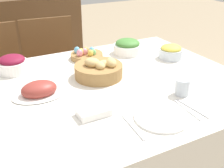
{
  "coord_description": "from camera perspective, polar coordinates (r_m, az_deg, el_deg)",
  "views": [
    {
      "loc": [
        -0.57,
        -1.18,
        1.41
      ],
      "look_at": [
        0.01,
        -0.09,
        0.8
      ],
      "focal_mm": 45.0,
      "sensor_mm": 36.0,
      "label": 1
    }
  ],
  "objects": [
    {
      "name": "dining_table",
      "position": [
        1.67,
        -1.74,
        -11.91
      ],
      "size": [
        1.53,
        1.16,
        0.76
      ],
      "color": "white",
      "rests_on": "ground"
    },
    {
      "name": "chair_far_center",
      "position": [
        2.36,
        -12.02,
        2.65
      ],
      "size": [
        0.46,
        0.46,
        0.9
      ],
      "rotation": [
        0.0,
        0.0,
        -0.1
      ],
      "color": "brown",
      "rests_on": "ground"
    },
    {
      "name": "sideboard",
      "position": [
        3.32,
        -17.98,
        8.42
      ],
      "size": [
        1.3,
        0.44,
        0.94
      ],
      "color": "brown",
      "rests_on": "ground"
    },
    {
      "name": "bread_basket",
      "position": [
        1.54,
        -2.7,
        2.94
      ],
      "size": [
        0.26,
        0.26,
        0.11
      ],
      "color": "#9E7542",
      "rests_on": "dining_table"
    },
    {
      "name": "egg_basket",
      "position": [
        1.81,
        -5.25,
        5.93
      ],
      "size": [
        0.21,
        0.21,
        0.08
      ],
      "color": "#9E7542",
      "rests_on": "dining_table"
    },
    {
      "name": "ham_platter",
      "position": [
        1.4,
        -14.57,
        -1.23
      ],
      "size": [
        0.27,
        0.19,
        0.08
      ],
      "color": "white",
      "rests_on": "dining_table"
    },
    {
      "name": "pineapple_bowl",
      "position": [
        1.85,
        11.88,
        6.44
      ],
      "size": [
        0.15,
        0.15,
        0.09
      ],
      "color": "silver",
      "rests_on": "dining_table"
    },
    {
      "name": "beet_salad_bowl",
      "position": [
        1.69,
        -19.58,
        3.8
      ],
      "size": [
        0.17,
        0.17,
        0.1
      ],
      "color": "white",
      "rests_on": "dining_table"
    },
    {
      "name": "green_salad_bowl",
      "position": [
        1.9,
        3.17,
        7.59
      ],
      "size": [
        0.19,
        0.19,
        0.1
      ],
      "color": "white",
      "rests_on": "dining_table"
    },
    {
      "name": "dinner_plate",
      "position": [
        1.2,
        10.02,
        -6.73
      ],
      "size": [
        0.23,
        0.23,
        0.01
      ],
      "color": "white",
      "rests_on": "dining_table"
    },
    {
      "name": "fork",
      "position": [
        1.13,
        4.27,
        -8.73
      ],
      "size": [
        0.02,
        0.19,
        0.0
      ],
      "rotation": [
        0.0,
        0.0,
        -0.08
      ],
      "color": "silver",
      "rests_on": "dining_table"
    },
    {
      "name": "knife",
      "position": [
        1.28,
        15.04,
        -5.1
      ],
      "size": [
        0.02,
        0.19,
        0.0
      ],
      "rotation": [
        0.0,
        0.0,
        -0.08
      ],
      "color": "silver",
      "rests_on": "dining_table"
    },
    {
      "name": "spoon",
      "position": [
        1.3,
        16.02,
        -4.76
      ],
      "size": [
        0.02,
        0.19,
        0.0
      ],
      "rotation": [
        0.0,
        0.0,
        0.08
      ],
      "color": "silver",
      "rests_on": "dining_table"
    },
    {
      "name": "drinking_cup",
      "position": [
        1.39,
        14.07,
        -0.59
      ],
      "size": [
        0.07,
        0.07,
        0.08
      ],
      "color": "silver",
      "rests_on": "dining_table"
    },
    {
      "name": "butter_dish",
      "position": [
        1.2,
        -3.8,
        -5.71
      ],
      "size": [
        0.14,
        0.08,
        0.03
      ],
      "color": "white",
      "rests_on": "dining_table"
    }
  ]
}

